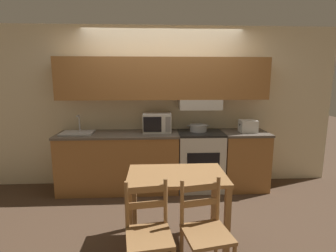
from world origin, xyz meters
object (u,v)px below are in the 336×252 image
at_px(cooking_pot, 198,127).
at_px(sink_basin, 77,132).
at_px(dining_table, 177,185).
at_px(stove_range, 200,160).
at_px(toaster, 248,126).
at_px(chair_left_of_table, 149,235).
at_px(microwave, 157,122).
at_px(chair_right_of_table, 205,232).

xyz_separation_m(cooking_pot, sink_basin, (-1.86, -0.08, -0.04)).
xyz_separation_m(sink_basin, dining_table, (1.39, -1.39, -0.29)).
bearing_deg(dining_table, sink_basin, 135.14).
bearing_deg(stove_range, toaster, -2.46).
relative_size(toaster, chair_left_of_table, 0.31).
relative_size(microwave, dining_table, 0.43).
height_order(cooking_pot, chair_right_of_table, cooking_pot).
height_order(microwave, dining_table, microwave).
relative_size(stove_range, chair_left_of_table, 1.05).
distance_m(cooking_pot, toaster, 0.77).
relative_size(microwave, sink_basin, 0.93).
xyz_separation_m(cooking_pot, chair_right_of_table, (-0.26, -1.99, -0.54)).
xyz_separation_m(dining_table, chair_right_of_table, (0.21, -0.52, -0.21)).
distance_m(toaster, chair_right_of_table, 2.22).
bearing_deg(stove_range, chair_right_of_table, -98.49).
height_order(stove_range, dining_table, stove_range).
bearing_deg(dining_table, stove_range, 70.53).
distance_m(cooking_pot, chair_right_of_table, 2.07).
bearing_deg(sink_basin, dining_table, -44.86).
xyz_separation_m(dining_table, chair_left_of_table, (-0.28, -0.54, -0.21)).
distance_m(cooking_pot, sink_basin, 1.87).
bearing_deg(cooking_pot, sink_basin, -177.68).
bearing_deg(chair_left_of_table, chair_right_of_table, -6.10).
distance_m(stove_range, microwave, 0.91).
relative_size(microwave, toaster, 1.63).
bearing_deg(microwave, stove_range, -6.27).
height_order(cooking_pot, dining_table, cooking_pot).
bearing_deg(chair_right_of_table, cooking_pot, 71.38).
bearing_deg(microwave, chair_left_of_table, -92.82).
height_order(stove_range, cooking_pot, cooking_pot).
bearing_deg(dining_table, chair_left_of_table, -117.86).
xyz_separation_m(toaster, chair_right_of_table, (-1.02, -1.88, -0.57)).
bearing_deg(cooking_pot, chair_right_of_table, -97.57).
bearing_deg(toaster, stove_range, 177.54).
bearing_deg(dining_table, microwave, 97.22).
bearing_deg(chair_right_of_table, microwave, 90.10).
relative_size(chair_left_of_table, chair_right_of_table, 1.00).
height_order(stove_range, toaster, toaster).
xyz_separation_m(cooking_pot, toaster, (0.76, -0.10, 0.03)).
relative_size(microwave, chair_right_of_table, 0.50).
xyz_separation_m(stove_range, sink_basin, (-1.89, -0.00, 0.47)).
relative_size(cooking_pot, toaster, 1.34).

